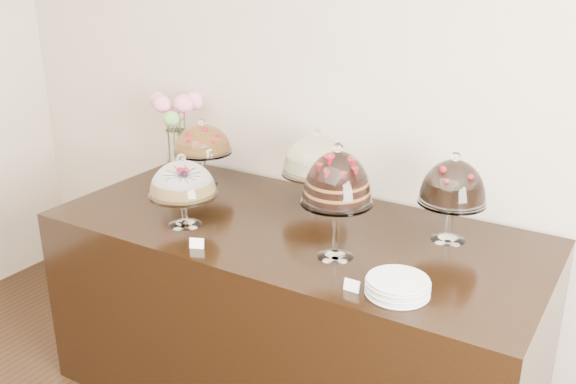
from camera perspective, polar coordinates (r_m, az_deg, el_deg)
The scene contains 11 objects.
wall_back at distance 3.06m, azimuth 9.77°, elevation 9.97°, with size 5.00×0.04×3.00m, color beige.
display_counter at distance 3.07m, azimuth 0.49°, elevation -10.80°, with size 2.20×1.00×0.90m, color black.
cake_stand_sugar_sponge at distance 2.85m, azimuth -9.35°, elevation 0.89°, with size 0.30×0.30×0.33m.
cake_stand_choco_layer at distance 2.48m, azimuth 4.39°, elevation 0.85°, with size 0.28×0.28×0.48m.
cake_stand_cheesecake at distance 3.05m, azimuth 2.51°, elevation 3.04°, with size 0.33×0.33×0.38m.
cake_stand_dark_choco at distance 2.73m, azimuth 14.46°, elevation 0.55°, with size 0.28×0.28×0.39m.
cake_stand_fruit_tart at distance 3.35m, azimuth -7.61°, elevation 4.46°, with size 0.30×0.30×0.35m.
flower_vase at distance 3.59m, azimuth -9.90°, elevation 6.25°, with size 0.28×0.28×0.44m.
plate_stack at distance 2.34m, azimuth 9.72°, elevation -8.29°, with size 0.22×0.22×0.06m.
price_card_left at distance 2.67m, azimuth -8.12°, elevation -4.54°, with size 0.06×0.01×0.04m, color white.
price_card_right at distance 2.34m, azimuth 5.68°, elevation -8.27°, with size 0.06×0.01×0.04m, color white.
Camera 1 is at (1.10, 0.20, 2.05)m, focal length 40.00 mm.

